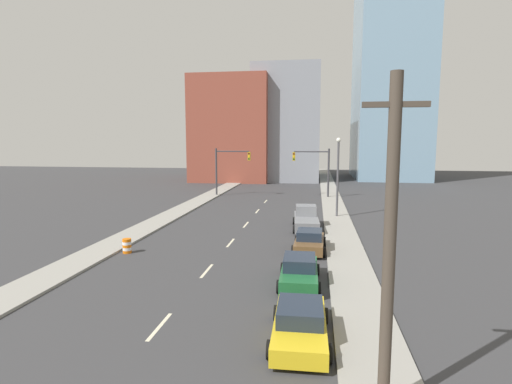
% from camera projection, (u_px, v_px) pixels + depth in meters
% --- Properties ---
extents(sidewalk_left, '(2.49, 99.59, 0.14)m').
position_uv_depth(sidewalk_left, '(217.00, 192.00, 56.94)').
color(sidewalk_left, gray).
rests_on(sidewalk_left, ground).
extents(sidewalk_right, '(2.49, 99.59, 0.14)m').
position_uv_depth(sidewalk_right, '(330.00, 194.00, 54.58)').
color(sidewalk_right, gray).
rests_on(sidewalk_right, ground).
extents(lane_stripe_at_9m, '(0.16, 2.40, 0.01)m').
position_uv_depth(lane_stripe_at_9m, '(160.00, 326.00, 15.68)').
color(lane_stripe_at_9m, beige).
rests_on(lane_stripe_at_9m, ground).
extents(lane_stripe_at_16m, '(0.16, 2.40, 0.01)m').
position_uv_depth(lane_stripe_at_16m, '(207.00, 271.00, 22.43)').
color(lane_stripe_at_16m, beige).
rests_on(lane_stripe_at_16m, ground).
extents(lane_stripe_at_22m, '(0.16, 2.40, 0.01)m').
position_uv_depth(lane_stripe_at_22m, '(231.00, 243.00, 28.64)').
color(lane_stripe_at_22m, beige).
rests_on(lane_stripe_at_22m, ground).
extents(lane_stripe_at_28m, '(0.16, 2.40, 0.01)m').
position_uv_depth(lane_stripe_at_28m, '(246.00, 225.00, 34.86)').
color(lane_stripe_at_28m, beige).
rests_on(lane_stripe_at_28m, ground).
extents(lane_stripe_at_35m, '(0.16, 2.40, 0.01)m').
position_uv_depth(lane_stripe_at_35m, '(257.00, 211.00, 41.63)').
color(lane_stripe_at_35m, beige).
rests_on(lane_stripe_at_35m, ground).
extents(lane_stripe_at_42m, '(0.16, 2.40, 0.01)m').
position_uv_depth(lane_stripe_at_42m, '(266.00, 201.00, 48.45)').
color(lane_stripe_at_42m, beige).
rests_on(lane_stripe_at_42m, ground).
extents(building_brick_left, '(14.00, 16.00, 18.82)m').
position_uv_depth(building_brick_left, '(235.00, 130.00, 75.59)').
color(building_brick_left, brown).
rests_on(building_brick_left, ground).
extents(building_office_center, '(12.00, 20.00, 20.80)m').
position_uv_depth(building_office_center, '(288.00, 125.00, 77.93)').
color(building_office_center, gray).
rests_on(building_office_center, ground).
extents(building_glass_right, '(13.00, 20.00, 40.53)m').
position_uv_depth(building_glass_right, '(390.00, 74.00, 77.74)').
color(building_glass_right, '#7A9EB7').
rests_on(building_glass_right, ground).
extents(traffic_signal_left, '(4.74, 0.35, 6.34)m').
position_uv_depth(traffic_signal_left, '(226.00, 165.00, 52.93)').
color(traffic_signal_left, '#38383D').
rests_on(traffic_signal_left, ground).
extents(traffic_signal_right, '(4.74, 0.35, 6.34)m').
position_uv_depth(traffic_signal_right, '(318.00, 166.00, 51.15)').
color(traffic_signal_right, '#38383D').
rests_on(traffic_signal_right, ground).
extents(utility_pole_right_near, '(1.60, 0.32, 8.92)m').
position_uv_depth(utility_pole_right_near, '(390.00, 246.00, 10.15)').
color(utility_pole_right_near, '#473D33').
rests_on(utility_pole_right_near, ground).
extents(traffic_barrel, '(0.56, 0.56, 0.95)m').
position_uv_depth(traffic_barrel, '(127.00, 246.00, 25.97)').
color(traffic_barrel, orange).
rests_on(traffic_barrel, ground).
extents(street_lamp, '(0.44, 0.44, 7.58)m').
position_uv_depth(street_lamp, '(338.00, 171.00, 37.68)').
color(street_lamp, '#4C4C51').
rests_on(street_lamp, ground).
extents(sedan_yellow, '(2.22, 4.67, 1.36)m').
position_uv_depth(sedan_yellow, '(300.00, 323.00, 14.57)').
color(sedan_yellow, gold).
rests_on(sedan_yellow, ground).
extents(sedan_green, '(2.14, 4.53, 1.45)m').
position_uv_depth(sedan_green, '(299.00, 271.00, 20.29)').
color(sedan_green, '#1E6033').
rests_on(sedan_green, ground).
extents(sedan_brown, '(2.21, 4.28, 1.41)m').
position_uv_depth(sedan_brown, '(309.00, 241.00, 26.44)').
color(sedan_brown, brown).
rests_on(sedan_brown, ground).
extents(pickup_truck_gray, '(2.44, 5.74, 1.86)m').
position_uv_depth(pickup_truck_gray, '(306.00, 220.00, 33.26)').
color(pickup_truck_gray, slate).
rests_on(pickup_truck_gray, ground).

